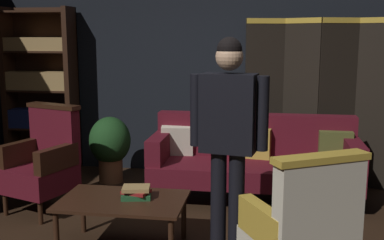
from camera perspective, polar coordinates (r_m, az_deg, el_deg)
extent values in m
cube|color=black|center=(5.94, 2.51, 7.06)|extent=(7.20, 0.10, 2.80)
cube|color=black|center=(5.70, 8.57, 2.29)|extent=(0.45, 0.15, 1.90)
cube|color=gold|center=(5.65, 8.82, 11.57)|extent=(0.45, 0.16, 0.06)
cube|color=black|center=(5.65, 12.74, 2.07)|extent=(0.40, 0.29, 1.90)
cube|color=gold|center=(5.60, 13.12, 11.44)|extent=(0.40, 0.29, 0.06)
cube|color=black|center=(5.65, 16.84, 1.89)|extent=(0.44, 0.20, 1.90)
cube|color=gold|center=(5.60, 17.34, 11.25)|extent=(0.44, 0.21, 0.06)
cube|color=black|center=(5.68, 20.96, 1.70)|extent=(0.40, 0.27, 1.90)
cube|color=gold|center=(5.63, 21.56, 10.99)|extent=(0.41, 0.28, 0.06)
cube|color=black|center=(6.53, -20.88, 3.38)|extent=(0.06, 0.32, 2.05)
cube|color=black|center=(6.15, -14.06, 3.37)|extent=(0.06, 0.32, 2.05)
cube|color=black|center=(6.46, -16.98, 3.55)|extent=(0.90, 0.02, 2.05)
cube|color=black|center=(6.51, -17.12, -5.08)|extent=(0.86, 0.30, 0.02)
cube|color=black|center=(6.40, -17.34, -0.91)|extent=(0.86, 0.30, 0.02)
cube|color=navy|center=(6.36, -17.48, 0.19)|extent=(0.78, 0.22, 0.23)
cube|color=black|center=(6.33, -17.57, 3.38)|extent=(0.86, 0.30, 0.02)
cube|color=#9E7A47|center=(6.30, -17.71, 4.48)|extent=(0.78, 0.22, 0.22)
cube|color=black|center=(6.29, -17.81, 7.75)|extent=(0.86, 0.30, 0.02)
cube|color=#9E7A47|center=(6.27, -17.94, 8.59)|extent=(0.78, 0.22, 0.16)
cube|color=black|center=(6.30, -18.05, 12.13)|extent=(0.86, 0.30, 0.02)
cylinder|color=black|center=(4.89, -4.23, -9.09)|extent=(0.07, 0.07, 0.22)
cylinder|color=black|center=(4.84, 18.58, -9.81)|extent=(0.07, 0.07, 0.22)
cylinder|color=black|center=(5.45, -2.78, -7.04)|extent=(0.07, 0.07, 0.22)
cylinder|color=black|center=(5.40, 17.55, -7.66)|extent=(0.07, 0.07, 0.22)
cube|color=#4C0F19|center=(4.99, 7.28, -6.20)|extent=(2.10, 0.76, 0.20)
cube|color=#4C0F19|center=(5.21, 7.47, -1.77)|extent=(2.10, 0.18, 0.46)
cube|color=#4C0F19|center=(5.05, -3.85, -3.24)|extent=(0.16, 0.68, 0.26)
cube|color=#4C0F19|center=(5.01, 18.65, -3.90)|extent=(0.16, 0.68, 0.26)
cube|color=beige|center=(5.21, -1.75, -2.59)|extent=(0.35, 0.19, 0.35)
cube|color=#B79338|center=(5.12, 7.42, -2.89)|extent=(0.35, 0.17, 0.34)
cube|color=#4C5123|center=(5.17, 16.66, -3.12)|extent=(0.34, 0.14, 0.35)
cylinder|color=black|center=(3.92, -15.80, -13.08)|extent=(0.04, 0.04, 0.39)
cylinder|color=black|center=(4.38, -12.82, -10.44)|extent=(0.04, 0.04, 0.39)
cylinder|color=black|center=(4.14, -0.94, -11.39)|extent=(0.04, 0.04, 0.39)
cube|color=black|center=(3.93, -8.22, -9.48)|extent=(1.00, 0.64, 0.03)
cube|color=beige|center=(2.93, 14.86, -9.90)|extent=(0.55, 0.38, 0.54)
cube|color=gold|center=(2.85, 15.13, -4.41)|extent=(0.59, 0.41, 0.04)
cube|color=gold|center=(3.30, 15.87, -10.65)|extent=(0.32, 0.48, 0.22)
cube|color=gold|center=(3.05, 8.41, -12.08)|extent=(0.32, 0.48, 0.22)
cylinder|color=black|center=(5.01, -21.28, -9.32)|extent=(0.04, 0.04, 0.22)
cylinder|color=black|center=(4.68, -17.56, -10.45)|extent=(0.04, 0.04, 0.22)
cylinder|color=black|center=(5.29, -17.47, -8.02)|extent=(0.04, 0.04, 0.22)
cylinder|color=black|center=(4.99, -13.73, -8.97)|extent=(0.04, 0.04, 0.22)
cube|color=#4C0F19|center=(4.92, -17.66, -6.63)|extent=(0.71, 0.71, 0.24)
cube|color=#4C0F19|center=(4.98, -16.00, -1.70)|extent=(0.57, 0.30, 0.54)
cube|color=black|center=(4.93, -16.16, 1.60)|extent=(0.61, 0.32, 0.04)
cube|color=black|center=(5.03, -19.70, -3.66)|extent=(0.25, 0.50, 0.22)
cube|color=black|center=(4.69, -15.76, -4.42)|extent=(0.25, 0.50, 0.22)
cylinder|color=black|center=(3.69, 5.28, -10.35)|extent=(0.12, 0.12, 0.86)
cylinder|color=black|center=(3.72, 3.15, -10.14)|extent=(0.12, 0.12, 0.86)
cube|color=maroon|center=(3.57, 4.31, -3.15)|extent=(0.34, 0.21, 0.09)
cube|color=black|center=(3.52, 4.36, 0.81)|extent=(0.43, 0.27, 0.58)
cube|color=white|center=(3.62, 4.80, 1.53)|extent=(0.14, 0.04, 0.41)
cube|color=maroon|center=(3.60, 4.87, 5.19)|extent=(0.09, 0.03, 0.04)
cylinder|color=black|center=(3.46, 8.38, 0.76)|extent=(0.09, 0.09, 0.54)
cylinder|color=black|center=(3.58, 0.49, 1.18)|extent=(0.09, 0.09, 0.54)
sphere|color=tan|center=(3.48, 4.46, 7.50)|extent=(0.20, 0.20, 0.20)
sphere|color=black|center=(3.47, 4.47, 8.32)|extent=(0.18, 0.18, 0.18)
cylinder|color=brown|center=(5.77, -9.62, -5.86)|extent=(0.28, 0.28, 0.28)
ellipsoid|color=#193D19|center=(5.69, -9.72, -2.40)|extent=(0.48, 0.48, 0.56)
cube|color=#1E4C28|center=(3.93, -6.64, -8.92)|extent=(0.26, 0.22, 0.04)
cube|color=maroon|center=(3.92, -6.65, -8.47)|extent=(0.24, 0.20, 0.03)
cube|color=#9E7A47|center=(3.91, -6.66, -8.07)|extent=(0.24, 0.20, 0.03)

